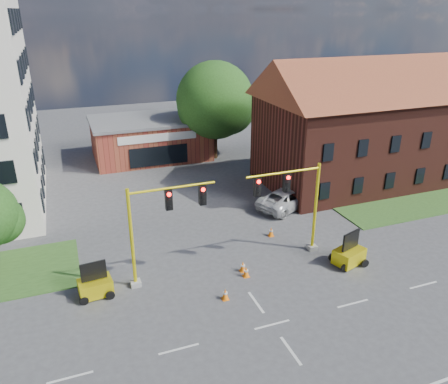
{
  "coord_description": "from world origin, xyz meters",
  "views": [
    {
      "loc": [
        -8.77,
        -16.17,
        15.13
      ],
      "look_at": [
        1.1,
        10.0,
        3.39
      ],
      "focal_mm": 35.0,
      "sensor_mm": 36.0,
      "label": 1
    }
  ],
  "objects_px": {
    "signal_mast_west": "(159,222)",
    "trailer_east": "(349,255)",
    "trailer_west": "(95,286)",
    "signal_mast_east": "(294,200)",
    "pickup_white": "(287,198)"
  },
  "relations": [
    {
      "from": "trailer_west",
      "to": "trailer_east",
      "type": "xyz_separation_m",
      "value": [
        15.49,
        -2.26,
        0.04
      ]
    },
    {
      "from": "signal_mast_west",
      "to": "signal_mast_east",
      "type": "relative_size",
      "value": 1.0
    },
    {
      "from": "trailer_west",
      "to": "signal_mast_west",
      "type": "bearing_deg",
      "value": -3.12
    },
    {
      "from": "signal_mast_east",
      "to": "pickup_white",
      "type": "height_order",
      "value": "signal_mast_east"
    },
    {
      "from": "signal_mast_west",
      "to": "trailer_east",
      "type": "relative_size",
      "value": 2.77
    },
    {
      "from": "trailer_west",
      "to": "pickup_white",
      "type": "xyz_separation_m",
      "value": [
        15.93,
        6.89,
        0.14
      ]
    },
    {
      "from": "trailer_east",
      "to": "pickup_white",
      "type": "distance_m",
      "value": 9.16
    },
    {
      "from": "pickup_white",
      "to": "trailer_west",
      "type": "bearing_deg",
      "value": 88.57
    },
    {
      "from": "trailer_east",
      "to": "trailer_west",
      "type": "bearing_deg",
      "value": 153.76
    },
    {
      "from": "trailer_east",
      "to": "pickup_white",
      "type": "height_order",
      "value": "trailer_east"
    },
    {
      "from": "trailer_east",
      "to": "pickup_white",
      "type": "relative_size",
      "value": 0.39
    },
    {
      "from": "pickup_white",
      "to": "signal_mast_east",
      "type": "bearing_deg",
      "value": 129.06
    },
    {
      "from": "signal_mast_east",
      "to": "trailer_west",
      "type": "bearing_deg",
      "value": -179.21
    },
    {
      "from": "trailer_west",
      "to": "signal_mast_east",
      "type": "bearing_deg",
      "value": -4.88
    },
    {
      "from": "trailer_east",
      "to": "pickup_white",
      "type": "xyz_separation_m",
      "value": [
        0.45,
        9.15,
        0.1
      ]
    }
  ]
}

